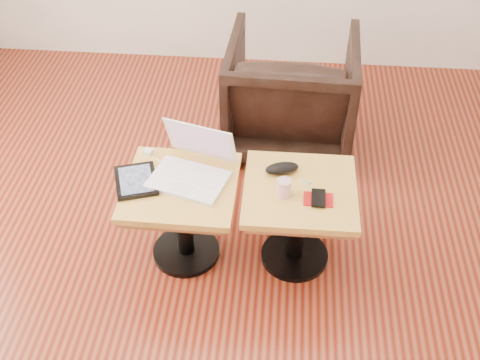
# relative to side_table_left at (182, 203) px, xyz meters

# --- Properties ---
(room_shell) EXTENTS (4.52, 4.52, 2.71)m
(room_shell) POSITION_rel_side_table_left_xyz_m (0.32, -0.14, 0.97)
(room_shell) COLOR #57160A
(room_shell) RESTS_ON ground
(side_table_left) EXTENTS (0.56, 0.56, 0.50)m
(side_table_left) POSITION_rel_side_table_left_xyz_m (0.00, 0.00, 0.00)
(side_table_left) COLOR black
(side_table_left) RESTS_ON ground
(side_table_right) EXTENTS (0.55, 0.55, 0.50)m
(side_table_right) POSITION_rel_side_table_left_xyz_m (0.58, 0.02, 0.00)
(side_table_right) COLOR black
(side_table_right) RESTS_ON ground
(laptop) EXTENTS (0.44, 0.42, 0.25)m
(laptop) POSITION_rel_side_table_left_xyz_m (0.05, 0.07, 0.18)
(laptop) COLOR white
(laptop) RESTS_ON side_table_left
(tablet) EXTENTS (0.27, 0.30, 0.02)m
(tablet) POSITION_rel_side_table_left_xyz_m (-0.22, -0.00, 0.13)
(tablet) COLOR black
(tablet) RESTS_ON side_table_left
(charging_adapter) EXTENTS (0.05, 0.05, 0.02)m
(charging_adapter) POSITION_rel_side_table_left_xyz_m (-0.20, 0.22, 0.14)
(charging_adapter) COLOR white
(charging_adapter) RESTS_ON side_table_left
(glasses_case) EXTENTS (0.19, 0.12, 0.05)m
(glasses_case) POSITION_rel_side_table_left_xyz_m (0.49, 0.13, 0.15)
(glasses_case) COLOR black
(glasses_case) RESTS_ON side_table_right
(striped_cup) EXTENTS (0.08, 0.08, 0.09)m
(striped_cup) POSITION_rel_side_table_left_xyz_m (0.50, -0.03, 0.17)
(striped_cup) COLOR #D15581
(striped_cup) RESTS_ON side_table_right
(earbuds_tangle) EXTENTS (0.06, 0.04, 0.01)m
(earbuds_tangle) POSITION_rel_side_table_left_xyz_m (0.61, 0.06, 0.13)
(earbuds_tangle) COLOR white
(earbuds_tangle) RESTS_ON side_table_right
(phone_on_sleeve) EXTENTS (0.14, 0.12, 0.02)m
(phone_on_sleeve) POSITION_rel_side_table_left_xyz_m (0.67, -0.05, 0.13)
(phone_on_sleeve) COLOR maroon
(phone_on_sleeve) RESTS_ON side_table_right
(armchair) EXTENTS (0.82, 0.84, 0.74)m
(armchair) POSITION_rel_side_table_left_xyz_m (0.52, 1.07, -0.01)
(armchair) COLOR black
(armchair) RESTS_ON ground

